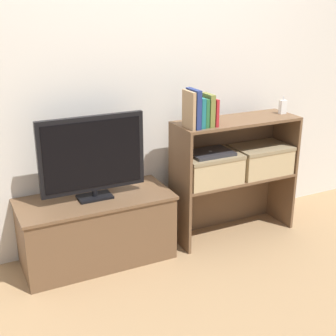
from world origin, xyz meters
The scene contains 16 objects.
ground_plane centered at (0.00, 0.00, 0.00)m, with size 16.00×16.00×0.00m, color #A37F56.
wall_back centered at (0.00, 0.47, 1.20)m, with size 10.00×0.05×2.40m.
tv_stand centered at (-0.50, 0.22, 0.23)m, with size 1.01×0.45×0.46m.
tv centered at (-0.50, 0.21, 0.75)m, with size 0.68×0.14×0.55m.
bookshelf_lower_tier centered at (0.54, 0.22, 0.29)m, with size 0.92×0.32×0.45m.
bookshelf_upper_tier centered at (0.54, 0.22, 0.73)m, with size 0.92×0.32×0.43m.
book_tan centered at (0.12, 0.10, 1.00)m, with size 0.02×0.15×0.25m.
book_navy centered at (0.16, 0.10, 1.01)m, with size 0.03×0.16×0.25m.
book_teal centered at (0.20, 0.10, 0.98)m, with size 0.03×0.14×0.20m.
book_forest centered at (0.23, 0.10, 0.98)m, with size 0.03×0.13×0.19m.
book_olive centered at (0.27, 0.10, 0.99)m, with size 0.04×0.13×0.21m.
book_crimson centered at (0.30, 0.10, 0.97)m, with size 0.02×0.14×0.18m.
baby_monitor centered at (0.94, 0.16, 0.93)m, with size 0.05×0.03×0.13m.
storage_basket_left centered at (0.32, 0.15, 0.56)m, with size 0.42×0.29×0.21m.
storage_basket_right centered at (0.76, 0.15, 0.56)m, with size 0.42×0.29×0.21m.
laptop centered at (0.32, 0.15, 0.67)m, with size 0.30×0.22×0.02m.
Camera 1 is at (-1.30, -2.50, 1.69)m, focal length 50.00 mm.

